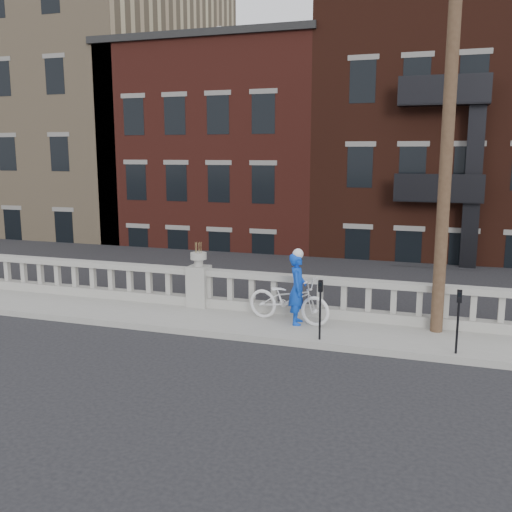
{
  "coord_description": "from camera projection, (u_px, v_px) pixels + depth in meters",
  "views": [
    {
      "loc": [
        6.17,
        -9.92,
        4.29
      ],
      "look_at": [
        1.88,
        3.2,
        1.77
      ],
      "focal_mm": 40.0,
      "sensor_mm": 36.0,
      "label": 1
    }
  ],
  "objects": [
    {
      "name": "lower_level",
      "position": [
        341.0,
        181.0,
        32.83
      ],
      "size": [
        80.0,
        44.0,
        20.8
      ],
      "color": "#605E59",
      "rests_on": "ground"
    },
    {
      "name": "bicycle",
      "position": [
        289.0,
        299.0,
        14.02
      ],
      "size": [
        2.27,
        1.15,
        1.14
      ],
      "primitive_type": "imported",
      "rotation": [
        0.0,
        0.0,
        1.38
      ],
      "color": "silver",
      "rests_on": "sidewalk"
    },
    {
      "name": "parking_meter_c",
      "position": [
        458.0,
        314.0,
        11.74
      ],
      "size": [
        0.1,
        0.09,
        1.36
      ],
      "color": "black",
      "rests_on": "sidewalk"
    },
    {
      "name": "ground",
      "position": [
        123.0,
        360.0,
        11.93
      ],
      "size": [
        120.0,
        120.0,
        0.0
      ],
      "primitive_type": "plane",
      "color": "black",
      "rests_on": "ground"
    },
    {
      "name": "cyclist",
      "position": [
        298.0,
        289.0,
        13.81
      ],
      "size": [
        0.51,
        0.7,
        1.75
      ],
      "primitive_type": "imported",
      "rotation": [
        0.0,
        0.0,
        1.72
      ],
      "color": "#0C3DBE",
      "rests_on": "sidewalk"
    },
    {
      "name": "parking_meter_b",
      "position": [
        320.0,
        303.0,
        12.63
      ],
      "size": [
        0.1,
        0.09,
        1.36
      ],
      "color": "black",
      "rests_on": "sidewalk"
    },
    {
      "name": "balustrade",
      "position": [
        199.0,
        288.0,
        15.51
      ],
      "size": [
        28.0,
        0.34,
        1.03
      ],
      "color": "gray",
      "rests_on": "sidewalk"
    },
    {
      "name": "utility_pole",
      "position": [
        449.0,
        108.0,
        12.46
      ],
      "size": [
        1.6,
        0.28,
        10.0
      ],
      "color": "#422D1E",
      "rests_on": "sidewalk"
    },
    {
      "name": "planter_pedestal",
      "position": [
        199.0,
        281.0,
        15.48
      ],
      "size": [
        0.55,
        0.55,
        1.76
      ],
      "color": "gray",
      "rests_on": "sidewalk"
    },
    {
      "name": "sidewalk",
      "position": [
        185.0,
        318.0,
        14.73
      ],
      "size": [
        32.0,
        2.2,
        0.15
      ],
      "primitive_type": "cube",
      "color": "gray",
      "rests_on": "ground"
    }
  ]
}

